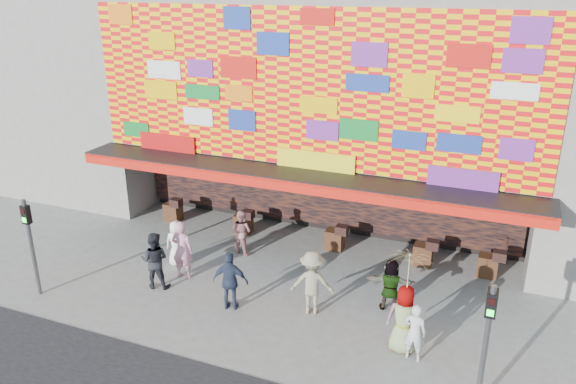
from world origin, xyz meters
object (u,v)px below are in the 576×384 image
signal_right (487,334)px  ped_c (155,260)px  ped_f (391,285)px  ped_h (415,332)px  ped_g (404,319)px  ped_a (177,243)px  ped_d (312,283)px  signal_left (30,237)px  ped_b (182,250)px  ped_e (231,281)px  ped_i (241,232)px  parasol (408,272)px

signal_right → ped_c: 9.62m
signal_right → ped_f: size_ratio=1.96×
ped_h → ped_c: bearing=-0.7°
ped_c → ped_f: ped_c is taller
ped_g → ped_f: bearing=-68.2°
ped_a → ped_h: 8.25m
ped_d → ped_f: (1.98, 0.98, -0.16)m
ped_g → ped_c: bearing=-2.5°
signal_left → ped_a: size_ratio=1.98×
ped_b → ped_e: bearing=147.9°
ped_a → ped_i: size_ratio=0.97×
signal_right → ped_c: size_ratio=1.69×
ped_b → ped_c: 0.93m
ped_d → ped_a: bearing=-26.2°
parasol → ped_e: bearing=178.8°
signal_left → ped_i: 6.47m
ped_h → ped_a: bearing=-10.8°
ped_c → parasol: 7.63m
ped_a → ped_f: (6.98, -0.02, 0.01)m
ped_b → ped_f: (6.35, 0.62, -0.18)m
ped_f → ped_e: bearing=14.5°
signal_left → ped_h: (10.80, 1.11, -1.10)m
ped_c → ped_g: (7.51, -0.32, 0.02)m
ped_a → ped_g: bearing=151.3°
ped_d → ped_e: 2.27m
ped_i → parasol: bearing=164.1°
ped_a → ped_h: bearing=150.3°
ped_e → ped_g: 4.85m
ped_i → ped_d: bearing=156.1°
ped_a → ped_b: ped_b is taller
ped_b → signal_left: bearing=28.8°
ped_i → parasol: parasol is taller
signal_right → ped_g: (-1.92, 1.34, -0.96)m
ped_h → parasol: (-0.32, 0.23, 1.45)m
signal_left → ped_f: (9.78, 3.10, -1.10)m
signal_left → ped_c: (2.97, 1.66, -0.97)m
signal_left → ped_b: size_ratio=1.60×
ped_b → ped_d: ped_b is taller
signal_right → ped_h: size_ratio=1.97×
ped_g → ped_h: ped_g is taller
ped_c → ped_h: ped_c is taller
signal_left → ped_f: size_ratio=1.96×
ped_d → ped_f: 2.21m
ped_f → ped_i: ped_i is taller
ped_c → ped_g: size_ratio=0.98×
signal_left → ped_i: signal_left is taller
signal_right → ped_i: (-8.04, 4.65, -1.08)m
ped_c → ped_i: 3.30m
signal_left → ped_c: bearing=29.2°
ped_a → ped_g: (7.69, -1.78, 0.15)m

